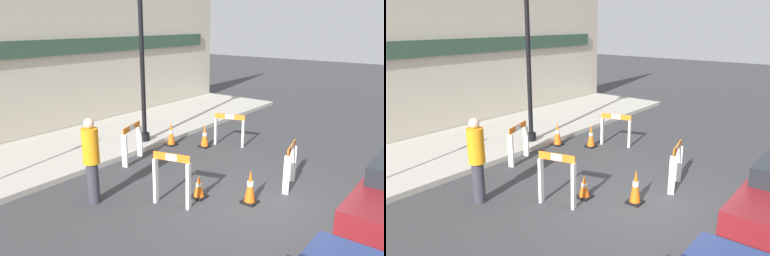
{
  "view_description": "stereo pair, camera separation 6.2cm",
  "coord_description": "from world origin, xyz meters",
  "views": [
    {
      "loc": [
        -6.18,
        -2.76,
        3.56
      ],
      "look_at": [
        0.93,
        2.81,
        1.0
      ],
      "focal_mm": 35.0,
      "sensor_mm": 36.0,
      "label": 1
    },
    {
      "loc": [
        -6.14,
        -2.81,
        3.56
      ],
      "look_at": [
        0.93,
        2.81,
        1.0
      ],
      "focal_mm": 35.0,
      "sensor_mm": 36.0,
      "label": 2
    }
  ],
  "objects": [
    {
      "name": "ground_plane",
      "position": [
        0.0,
        0.0,
        0.0
      ],
      "size": [
        60.0,
        60.0,
        0.0
      ],
      "primitive_type": "plane",
      "color": "#38383A"
    },
    {
      "name": "sidewalk_slab",
      "position": [
        0.0,
        6.25,
        0.07
      ],
      "size": [
        18.0,
        3.49,
        0.14
      ],
      "color": "#ADA89E",
      "rests_on": "ground_plane"
    },
    {
      "name": "storefront_facade",
      "position": [
        0.0,
        8.06,
        2.75
      ],
      "size": [
        18.0,
        0.22,
        5.5
      ],
      "color": "#BCB29E",
      "rests_on": "ground_plane"
    },
    {
      "name": "streetlamp_post",
      "position": [
        1.38,
        4.96,
        3.15
      ],
      "size": [
        0.44,
        0.44,
        4.65
      ],
      "color": "black",
      "rests_on": "sidewalk_slab"
    },
    {
      "name": "barricade_0",
      "position": [
        1.21,
        0.28,
        0.54
      ],
      "size": [
        0.81,
        0.31,
        1.01
      ],
      "rotation": [
        0.0,
        0.0,
        6.51
      ],
      "color": "white",
      "rests_on": "ground_plane"
    },
    {
      "name": "barricade_1",
      "position": [
        2.89,
        2.93,
        0.53
      ],
      "size": [
        0.38,
        0.9,
        0.97
      ],
      "rotation": [
        0.0,
        0.0,
        8.14
      ],
      "color": "white",
      "rests_on": "ground_plane"
    },
    {
      "name": "barricade_2",
      "position": [
        0.2,
        4.22,
        0.55
      ],
      "size": [
        0.92,
        0.44,
        1.01
      ],
      "rotation": [
        0.0,
        0.0,
        9.78
      ],
      "color": "white",
      "rests_on": "ground_plane"
    },
    {
      "name": "barricade_3",
      "position": [
        -1.04,
        1.77,
        0.59
      ],
      "size": [
        0.33,
        0.79,
        1.11
      ],
      "rotation": [
        0.0,
        0.0,
        11.25
      ],
      "color": "white",
      "rests_on": "ground_plane"
    },
    {
      "name": "traffic_cone_0",
      "position": [
        2.33,
        3.43,
        0.33
      ],
      "size": [
        0.3,
        0.3,
        0.68
      ],
      "color": "black",
      "rests_on": "ground_plane"
    },
    {
      "name": "traffic_cone_1",
      "position": [
        1.85,
        4.32,
        0.35
      ],
      "size": [
        0.3,
        0.3,
        0.73
      ],
      "color": "black",
      "rests_on": "ground_plane"
    },
    {
      "name": "traffic_cone_2",
      "position": [
        -0.43,
        1.56,
        0.24
      ],
      "size": [
        0.3,
        0.3,
        0.49
      ],
      "color": "black",
      "rests_on": "ground_plane"
    },
    {
      "name": "traffic_cone_3",
      "position": [
        0.01,
        0.59,
        0.36
      ],
      "size": [
        0.3,
        0.3,
        0.74
      ],
      "color": "black",
      "rests_on": "ground_plane"
    },
    {
      "name": "person_worker",
      "position": [
        -1.92,
        3.11,
        0.96
      ],
      "size": [
        0.41,
        0.41,
        1.78
      ],
      "rotation": [
        0.0,
        0.0,
        -0.27
      ],
      "color": "#33333D",
      "rests_on": "ground_plane"
    }
  ]
}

